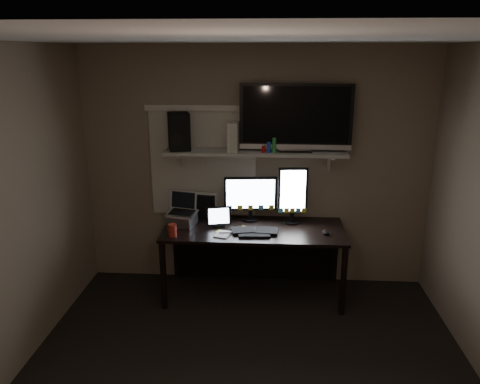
# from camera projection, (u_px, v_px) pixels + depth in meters

# --- Properties ---
(ceiling) EXTENTS (3.60, 3.60, 0.00)m
(ceiling) POSITION_uv_depth(u_px,v_px,m) (248.00, 39.00, 2.79)
(ceiling) COLOR silver
(ceiling) RESTS_ON back_wall
(back_wall) EXTENTS (3.60, 0.00, 3.60)m
(back_wall) POSITION_uv_depth(u_px,v_px,m) (256.00, 169.00, 4.88)
(back_wall) COLOR #786A56
(back_wall) RESTS_ON floor
(window_blinds) EXTENTS (1.10, 0.02, 1.10)m
(window_blinds) POSITION_uv_depth(u_px,v_px,m) (203.00, 164.00, 4.88)
(window_blinds) COLOR beige
(window_blinds) RESTS_ON back_wall
(desk) EXTENTS (1.80, 0.75, 0.73)m
(desk) POSITION_uv_depth(u_px,v_px,m) (254.00, 240.00, 4.84)
(desk) COLOR black
(desk) RESTS_ON floor
(wall_shelf) EXTENTS (1.80, 0.35, 0.03)m
(wall_shelf) POSITION_uv_depth(u_px,v_px,m) (255.00, 152.00, 4.65)
(wall_shelf) COLOR #A0A19C
(wall_shelf) RESTS_ON back_wall
(monitor_landscape) EXTENTS (0.55, 0.11, 0.48)m
(monitor_landscape) POSITION_uv_depth(u_px,v_px,m) (250.00, 198.00, 4.83)
(monitor_landscape) COLOR black
(monitor_landscape) RESTS_ON desk
(monitor_portrait) EXTENTS (0.30, 0.08, 0.59)m
(monitor_portrait) POSITION_uv_depth(u_px,v_px,m) (293.00, 195.00, 4.73)
(monitor_portrait) COLOR black
(monitor_portrait) RESTS_ON desk
(keyboard) EXTENTS (0.47, 0.21, 0.03)m
(keyboard) POSITION_uv_depth(u_px,v_px,m) (255.00, 231.00, 4.56)
(keyboard) COLOR black
(keyboard) RESTS_ON desk
(mouse) EXTENTS (0.07, 0.10, 0.04)m
(mouse) POSITION_uv_depth(u_px,v_px,m) (326.00, 232.00, 4.52)
(mouse) COLOR black
(mouse) RESTS_ON desk
(notepad) EXTENTS (0.18, 0.21, 0.01)m
(notepad) POSITION_uv_depth(u_px,v_px,m) (223.00, 234.00, 4.50)
(notepad) COLOR beige
(notepad) RESTS_ON desk
(tablet) EXTENTS (0.26, 0.16, 0.21)m
(tablet) POSITION_uv_depth(u_px,v_px,m) (219.00, 217.00, 4.68)
(tablet) COLOR black
(tablet) RESTS_ON desk
(file_sorter) EXTENTS (0.23, 0.14, 0.28)m
(file_sorter) POSITION_uv_depth(u_px,v_px,m) (205.00, 206.00, 4.92)
(file_sorter) COLOR black
(file_sorter) RESTS_ON desk
(laptop) EXTENTS (0.34, 0.30, 0.33)m
(laptop) POSITION_uv_depth(u_px,v_px,m) (182.00, 210.00, 4.70)
(laptop) COLOR silver
(laptop) RESTS_ON desk
(cup) EXTENTS (0.10, 0.10, 0.12)m
(cup) POSITION_uv_depth(u_px,v_px,m) (172.00, 230.00, 4.46)
(cup) COLOR maroon
(cup) RESTS_ON desk
(sticky_notes) EXTENTS (0.37, 0.31, 0.00)m
(sticky_notes) POSITION_uv_depth(u_px,v_px,m) (233.00, 230.00, 4.61)
(sticky_notes) COLOR yellow
(sticky_notes) RESTS_ON desk
(tv) EXTENTS (1.10, 0.21, 0.66)m
(tv) POSITION_uv_depth(u_px,v_px,m) (296.00, 118.00, 4.53)
(tv) COLOR black
(tv) RESTS_ON wall_shelf
(game_console) EXTENTS (0.12, 0.25, 0.29)m
(game_console) POSITION_uv_depth(u_px,v_px,m) (234.00, 136.00, 4.59)
(game_console) COLOR #BEB6AB
(game_console) RESTS_ON wall_shelf
(speaker) EXTENTS (0.26, 0.29, 0.37)m
(speaker) POSITION_uv_depth(u_px,v_px,m) (179.00, 131.00, 4.63)
(speaker) COLOR black
(speaker) RESTS_ON wall_shelf
(bottles) EXTENTS (0.24, 0.12, 0.15)m
(bottles) POSITION_uv_depth(u_px,v_px,m) (269.00, 145.00, 4.53)
(bottles) COLOR #A50F0C
(bottles) RESTS_ON wall_shelf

